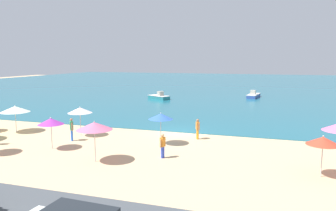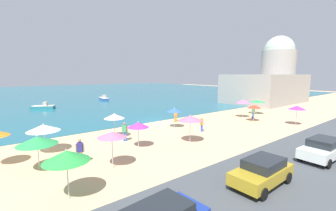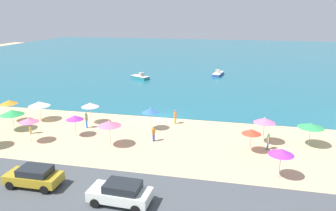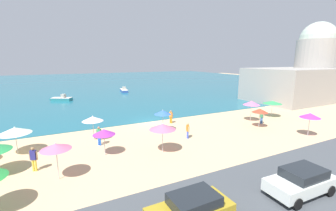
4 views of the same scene
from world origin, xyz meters
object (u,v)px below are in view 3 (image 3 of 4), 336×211
Objects in this scene: beach_umbrella_11 at (311,126)px; bather_3 at (86,119)px; beach_umbrella_0 at (75,117)px; beach_umbrella_7 at (109,123)px; beach_umbrella_5 at (281,152)px; parked_car_1 at (121,193)px; beach_umbrella_4 at (150,111)px; beach_umbrella_10 at (252,132)px; skiff_offshore at (140,77)px; beach_umbrella_3 at (39,104)px; beach_umbrella_6 at (265,120)px; beach_umbrella_2 at (29,120)px; parked_car_4 at (34,176)px; bather_4 at (175,116)px; skiff_nearshore at (218,74)px; bather_0 at (30,125)px; bather_1 at (268,140)px; beach_umbrella_8 at (90,105)px; beach_umbrella_12 at (12,112)px; beach_umbrella_1 at (9,102)px.

beach_umbrella_11 is 22.75m from bather_3.
beach_umbrella_7 is (4.41, -1.64, 0.28)m from beach_umbrella_0.
beach_umbrella_5 is at bearing -13.41° from beach_umbrella_0.
beach_umbrella_0 is at bearing 129.74° from parked_car_1.
beach_umbrella_4 is 1.05× the size of beach_umbrella_10.
bather_3 is at bearing -85.30° from skiff_offshore.
beach_umbrella_3 is 12.00m from beach_umbrella_7.
beach_umbrella_4 is at bearing 173.28° from beach_umbrella_6.
beach_umbrella_4 is 11.06m from beach_umbrella_10.
bather_3 is at bearing -170.89° from beach_umbrella_4.
beach_umbrella_2 is 9.25m from parked_car_4.
beach_umbrella_2 is at bearing -173.90° from beach_umbrella_7.
beach_umbrella_5 is at bearing 29.71° from parked_car_1.
beach_umbrella_5 is at bearing -57.22° from skiff_offshore.
beach_umbrella_10 reaches higher than bather_4.
beach_umbrella_4 is 0.49× the size of skiff_nearshore.
beach_umbrella_7 is at bearing 73.18° from parked_car_4.
bather_3 reaches higher than parked_car_4.
bather_0 is 23.84m from bather_1.
beach_umbrella_8 is 18.06m from beach_umbrella_10.
beach_umbrella_12 is at bearing 165.65° from bather_0.
bather_0 is 1.00× the size of bather_3.
bather_1 is (28.36, -1.75, -1.39)m from beach_umbrella_1.
beach_umbrella_7 is at bearing -122.19° from bather_4.
bather_4 is (9.14, 3.48, -0.09)m from bather_3.
beach_umbrella_12 reaches higher than skiff_offshore.
beach_umbrella_0 is at bearing -89.99° from bather_3.
bather_0 is (-27.65, -2.91, -1.04)m from beach_umbrella_11.
beach_umbrella_10 is (10.40, -3.76, -0.11)m from beach_umbrella_4.
beach_umbrella_11 is (22.97, -1.60, -0.10)m from beach_umbrella_8.
skiff_nearshore is (2.92, 46.06, -0.47)m from parked_car_1.
beach_umbrella_0 reaches higher than bather_1.
bather_4 is at bearing -95.06° from skiff_nearshore.
beach_umbrella_2 reaches higher than bather_1.
bather_0 is 11.61m from parked_car_4.
beach_umbrella_1 is at bearing -105.51° from skiff_offshore.
beach_umbrella_8 is (-4.65, 5.66, -0.11)m from beach_umbrella_7.
beach_umbrella_6 is 1.50× the size of bather_3.
bather_3 is 12.43m from parked_car_4.
beach_umbrella_3 is 1.07× the size of beach_umbrella_10.
beach_umbrella_4 is 1.48× the size of bather_4.
beach_umbrella_4 is at bearing 167.02° from bather_1.
beach_umbrella_12 is at bearing -175.53° from beach_umbrella_6.
beach_umbrella_12 reaches higher than bather_4.
bather_4 is (-9.74, 5.14, -0.02)m from bather_1.
skiff_nearshore is at bearing 25.29° from skiff_offshore.
bather_1 is at bearing -27.81° from bather_4.
beach_umbrella_10 is 35.05m from skiff_offshore.
parked_car_4 is (1.92, -12.28, -0.16)m from bather_3.
beach_umbrella_7 reaches higher than skiff_offshore.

